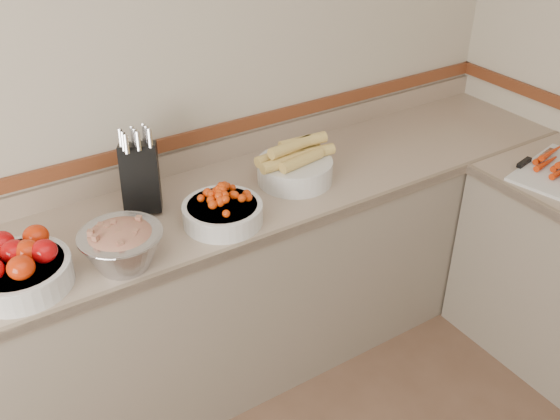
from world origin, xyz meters
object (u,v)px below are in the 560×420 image
tomato_bowl (18,267)px  corn_bowl (295,166)px  knife_block (140,176)px  cherry_tomato_bowl (223,210)px  rhubarb_bowl (122,245)px

tomato_bowl → corn_bowl: bearing=5.1°
knife_block → tomato_bowl: (-0.53, -0.25, -0.07)m
cherry_tomato_bowl → tomato_bowl: bearing=178.4°
tomato_bowl → corn_bowl: 1.17m
rhubarb_bowl → corn_bowl: bearing=12.3°
tomato_bowl → corn_bowl: (1.16, 0.10, -0.00)m
cherry_tomato_bowl → corn_bowl: 0.43m
knife_block → corn_bowl: 0.65m
cherry_tomato_bowl → rhubarb_bowl: bearing=-172.2°
cherry_tomato_bowl → corn_bowl: size_ratio=0.87×
knife_block → rhubarb_bowl: (-0.21, -0.33, -0.06)m
corn_bowl → rhubarb_bowl: size_ratio=1.23×
rhubarb_bowl → knife_block: bearing=58.0°
corn_bowl → rhubarb_bowl: corn_bowl is taller
cherry_tomato_bowl → corn_bowl: corn_bowl is taller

